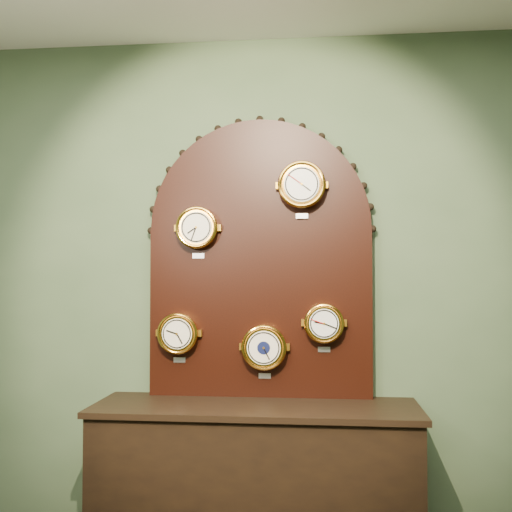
# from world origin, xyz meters

# --- Properties ---
(wall_back) EXTENTS (4.00, 0.00, 4.00)m
(wall_back) POSITION_xyz_m (0.00, 2.50, 1.40)
(wall_back) COLOR #455A3E
(wall_back) RESTS_ON ground
(shop_counter) EXTENTS (1.60, 0.50, 0.80)m
(shop_counter) POSITION_xyz_m (0.00, 2.23, 0.40)
(shop_counter) COLOR black
(shop_counter) RESTS_ON ground_plane
(display_board) EXTENTS (1.26, 0.06, 1.53)m
(display_board) POSITION_xyz_m (0.00, 2.45, 1.63)
(display_board) COLOR black
(display_board) RESTS_ON shop_counter
(roman_clock) EXTENTS (0.23, 0.08, 0.28)m
(roman_clock) POSITION_xyz_m (-0.33, 2.38, 1.74)
(roman_clock) COLOR gold
(roman_clock) RESTS_ON display_board
(arabic_clock) EXTENTS (0.25, 0.08, 0.30)m
(arabic_clock) POSITION_xyz_m (0.23, 2.38, 1.96)
(arabic_clock) COLOR gold
(arabic_clock) RESTS_ON display_board
(hygrometer) EXTENTS (0.22, 0.08, 0.27)m
(hygrometer) POSITION_xyz_m (-0.43, 2.38, 1.17)
(hygrometer) COLOR gold
(hygrometer) RESTS_ON display_board
(barometer) EXTENTS (0.24, 0.08, 0.29)m
(barometer) POSITION_xyz_m (0.03, 2.38, 1.10)
(barometer) COLOR gold
(barometer) RESTS_ON display_board
(tide_clock) EXTENTS (0.21, 0.08, 0.26)m
(tide_clock) POSITION_xyz_m (0.35, 2.38, 1.23)
(tide_clock) COLOR gold
(tide_clock) RESTS_ON display_board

